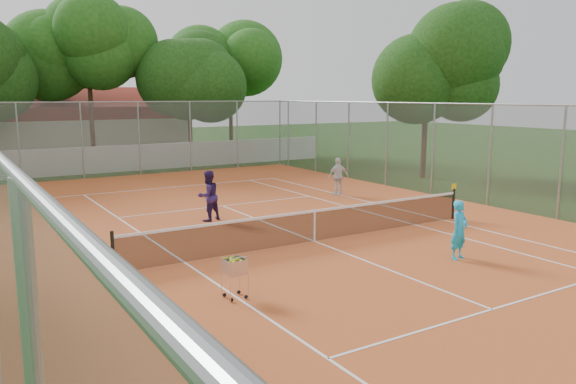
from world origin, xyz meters
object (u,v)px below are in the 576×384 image
player_near (459,230)px  player_far_left (208,196)px  clubhouse (60,126)px  ball_hopper (235,277)px  tennis_net (314,225)px  player_far_right (338,176)px

player_near → player_far_left: bearing=105.1°
clubhouse → ball_hopper: 32.17m
tennis_net → player_far_left: bearing=109.8°
player_near → player_far_left: size_ratio=0.90×
tennis_net → clubhouse: 29.12m
ball_hopper → player_far_left: bearing=94.0°
tennis_net → clubhouse: size_ratio=0.72×
tennis_net → player_far_left: size_ratio=6.75×
player_far_right → ball_hopper: 13.23m
clubhouse → player_far_left: 24.77m
tennis_net → ball_hopper: bearing=-143.7°
tennis_net → player_far_right: (5.42, 6.07, 0.33)m
tennis_net → player_far_right: bearing=48.2°
player_far_left → player_far_right: size_ratio=1.07×
player_far_left → clubhouse: bearing=-104.6°
tennis_net → player_near: size_ratio=7.52×
clubhouse → ball_hopper: clubhouse is taller
player_far_right → ball_hopper: bearing=52.0°
player_near → ball_hopper: size_ratio=1.65×
tennis_net → clubhouse: (-2.00, 29.00, 1.69)m
player_near → tennis_net: bearing=111.7°
clubhouse → ball_hopper: (-2.16, -32.05, -1.70)m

